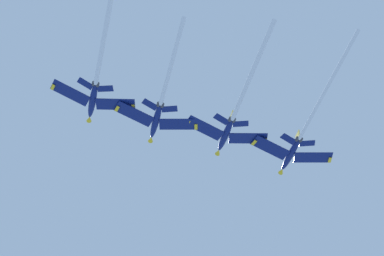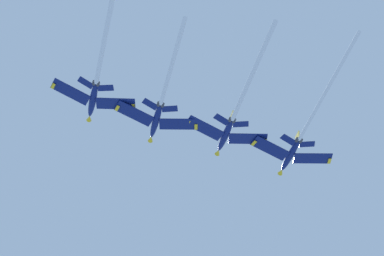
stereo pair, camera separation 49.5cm
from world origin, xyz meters
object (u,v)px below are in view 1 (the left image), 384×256
Objects in this scene: jet_inner_right at (301,136)px; jet_inner_left at (161,103)px; jet_centre at (235,112)px; jet_far_left at (97,76)px.

jet_inner_left is at bearing 78.81° from jet_inner_right.
jet_inner_left is at bearing 70.99° from jet_centre.
jet_inner_right is at bearing -101.19° from jet_inner_left.
jet_inner_right is (-6.41, -32.40, -0.62)m from jet_inner_left.
jet_far_left is 0.92× the size of jet_inner_right.
jet_inner_left is 16.93m from jet_centre.
jet_far_left is 15.47m from jet_inner_left.
jet_centre is (-5.50, -15.97, -1.20)m from jet_inner_left.
jet_inner_right is (-6.05, -47.84, 0.34)m from jet_far_left.
jet_centre is at bearing -99.29° from jet_far_left.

